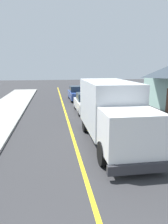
# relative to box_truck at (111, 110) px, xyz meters

# --- Properties ---
(centre_line_yellow) EXTENTS (0.16, 56.00, 0.01)m
(centre_line_yellow) POSITION_rel_box_truck_xyz_m (-1.92, 1.75, -1.76)
(centre_line_yellow) COLOR gold
(centre_line_yellow) RESTS_ON ground
(box_truck) EXTENTS (2.43, 7.19, 3.20)m
(box_truck) POSITION_rel_box_truck_xyz_m (0.00, 0.00, 0.00)
(box_truck) COLOR silver
(box_truck) RESTS_ON ground
(parked_car_near) EXTENTS (1.81, 4.40, 1.67)m
(parked_car_near) POSITION_rel_box_truck_xyz_m (-0.06, 7.53, -0.97)
(parked_car_near) COLOR silver
(parked_car_near) RESTS_ON ground
(parked_car_mid) EXTENTS (1.87, 4.43, 1.67)m
(parked_car_mid) POSITION_rel_box_truck_xyz_m (-0.10, 14.18, -0.97)
(parked_car_mid) COLOR #2D4793
(parked_car_mid) RESTS_ON ground
(stop_sign) EXTENTS (0.80, 0.10, 2.65)m
(stop_sign) POSITION_rel_box_truck_xyz_m (2.63, 1.95, 0.09)
(stop_sign) COLOR gray
(stop_sign) RESTS_ON ground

